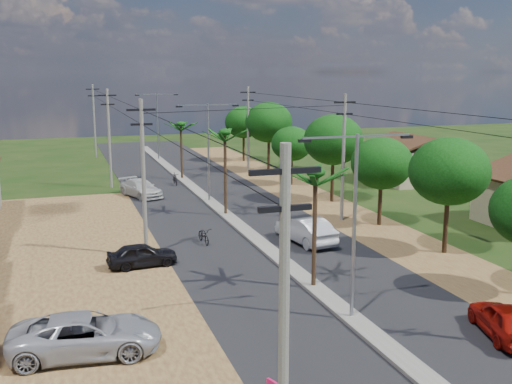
# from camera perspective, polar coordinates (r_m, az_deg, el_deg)

# --- Properties ---
(ground) EXTENTS (160.00, 160.00, 0.00)m
(ground) POSITION_cam_1_polar(r_m,az_deg,el_deg) (26.57, 9.05, -11.94)
(ground) COLOR black
(ground) RESTS_ON ground
(road) EXTENTS (12.00, 110.00, 0.04)m
(road) POSITION_cam_1_polar(r_m,az_deg,el_deg) (39.71, -0.96, -3.87)
(road) COLOR black
(road) RESTS_ON ground
(median) EXTENTS (1.00, 90.00, 0.18)m
(median) POSITION_cam_1_polar(r_m,az_deg,el_deg) (42.47, -2.18, -2.77)
(median) COLOR #605E56
(median) RESTS_ON ground
(dirt_shoulder_east) EXTENTS (5.00, 90.00, 0.03)m
(dirt_shoulder_east) POSITION_cam_1_polar(r_m,az_deg,el_deg) (42.95, 9.93, -2.87)
(dirt_shoulder_east) COLOR #53331C
(dirt_shoulder_east) RESTS_ON ground
(house_east_far) EXTENTS (7.60, 7.50, 4.60)m
(house_east_far) POSITION_cam_1_polar(r_m,az_deg,el_deg) (59.80, 14.69, 3.24)
(house_east_far) COLOR #998967
(house_east_far) RESTS_ON ground
(tree_east_c) EXTENTS (4.60, 4.60, 6.83)m
(tree_east_c) POSITION_cam_1_polar(r_m,az_deg,el_deg) (36.00, 17.92, 1.88)
(tree_east_c) COLOR black
(tree_east_c) RESTS_ON ground
(tree_east_d) EXTENTS (4.20, 4.20, 6.13)m
(tree_east_d) POSITION_cam_1_polar(r_m,az_deg,el_deg) (41.69, 11.88, 2.69)
(tree_east_d) COLOR black
(tree_east_d) RESTS_ON ground
(tree_east_e) EXTENTS (4.80, 4.80, 7.14)m
(tree_east_e) POSITION_cam_1_polar(r_m,az_deg,el_deg) (48.69, 7.38, 4.94)
(tree_east_e) COLOR black
(tree_east_e) RESTS_ON ground
(tree_east_f) EXTENTS (3.80, 3.80, 5.52)m
(tree_east_f) POSITION_cam_1_polar(r_m,az_deg,el_deg) (55.94, 3.41, 4.60)
(tree_east_f) COLOR black
(tree_east_f) RESTS_ON ground
(tree_east_g) EXTENTS (5.00, 5.00, 7.38)m
(tree_east_g) POSITION_cam_1_polar(r_m,az_deg,el_deg) (63.46, 1.23, 6.64)
(tree_east_g) COLOR black
(tree_east_g) RESTS_ON ground
(tree_east_h) EXTENTS (4.40, 4.40, 6.52)m
(tree_east_h) POSITION_cam_1_polar(r_m,az_deg,el_deg) (70.98, -1.19, 6.66)
(tree_east_h) COLOR black
(tree_east_h) RESTS_ON ground
(palm_median_near) EXTENTS (2.00, 2.00, 6.15)m
(palm_median_near) POSITION_cam_1_polar(r_m,az_deg,el_deg) (28.45, 5.69, 1.36)
(palm_median_near) COLOR black
(palm_median_near) RESTS_ON ground
(palm_median_mid) EXTENTS (2.00, 2.00, 6.55)m
(palm_median_mid) POSITION_cam_1_polar(r_m,az_deg,el_deg) (43.35, -2.98, 5.32)
(palm_median_mid) COLOR black
(palm_median_mid) RESTS_ON ground
(palm_median_far) EXTENTS (2.00, 2.00, 5.85)m
(palm_median_far) POSITION_cam_1_polar(r_m,az_deg,el_deg) (58.92, -7.17, 6.22)
(palm_median_far) COLOR black
(palm_median_far) RESTS_ON ground
(streetlight_near) EXTENTS (5.10, 0.18, 8.00)m
(streetlight_near) POSITION_cam_1_polar(r_m,az_deg,el_deg) (25.07, 9.39, -1.84)
(streetlight_near) COLOR gray
(streetlight_near) RESTS_ON ground
(streetlight_mid) EXTENTS (5.10, 0.18, 8.00)m
(streetlight_mid) POSITION_cam_1_polar(r_m,az_deg,el_deg) (48.28, -4.56, 4.58)
(streetlight_mid) COLOR gray
(streetlight_mid) RESTS_ON ground
(streetlight_far) EXTENTS (5.10, 0.18, 8.00)m
(streetlight_far) POSITION_cam_1_polar(r_m,az_deg,el_deg) (72.69, -9.37, 6.73)
(streetlight_far) COLOR gray
(streetlight_far) RESTS_ON ground
(utility_pole_w_a) EXTENTS (1.60, 0.24, 9.00)m
(utility_pole_w_a) POSITION_cam_1_polar(r_m,az_deg,el_deg) (13.64, 2.66, -13.29)
(utility_pole_w_a) COLOR #605E56
(utility_pole_w_a) RESTS_ON ground
(utility_pole_w_b) EXTENTS (1.60, 0.24, 9.00)m
(utility_pole_w_b) POSITION_cam_1_polar(r_m,az_deg,el_deg) (34.32, -10.67, 1.62)
(utility_pole_w_b) COLOR #605E56
(utility_pole_w_b) RESTS_ON ground
(utility_pole_w_c) EXTENTS (1.60, 0.24, 9.00)m
(utility_pole_w_c) POSITION_cam_1_polar(r_m,az_deg,el_deg) (56.02, -13.81, 5.20)
(utility_pole_w_c) COLOR #605E56
(utility_pole_w_c) RESTS_ON ground
(utility_pole_w_d) EXTENTS (1.60, 0.24, 9.00)m
(utility_pole_w_d) POSITION_cam_1_polar(r_m,az_deg,el_deg) (76.89, -15.16, 6.72)
(utility_pole_w_d) COLOR #605E56
(utility_pole_w_d) RESTS_ON ground
(utility_pole_e_b) EXTENTS (1.60, 0.24, 9.00)m
(utility_pole_e_b) POSITION_cam_1_polar(r_m,az_deg,el_deg) (42.47, 8.32, 3.54)
(utility_pole_e_b) COLOR #605E56
(utility_pole_e_b) RESTS_ON ground
(utility_pole_e_c) EXTENTS (1.60, 0.24, 9.00)m
(utility_pole_e_c) POSITION_cam_1_polar(r_m,az_deg,el_deg) (62.77, -0.76, 6.15)
(utility_pole_e_c) COLOR #605E56
(utility_pole_e_c) RESTS_ON ground
(car_red_near) EXTENTS (2.72, 4.41, 1.40)m
(car_red_near) POSITION_cam_1_polar(r_m,az_deg,el_deg) (26.35, 22.59, -11.26)
(car_red_near) COLOR #940F08
(car_red_near) RESTS_ON ground
(car_silver_mid) EXTENTS (2.39, 5.16, 1.64)m
(car_silver_mid) POSITION_cam_1_polar(r_m,az_deg,el_deg) (37.23, 4.74, -3.67)
(car_silver_mid) COLOR #A1A3A9
(car_silver_mid) RESTS_ON ground
(car_white_far) EXTENTS (3.65, 5.31, 1.43)m
(car_white_far) POSITION_cam_1_polar(r_m,az_deg,el_deg) (51.75, -10.91, 0.31)
(car_white_far) COLOR #ADAEA9
(car_white_far) RESTS_ON ground
(car_parked_silver) EXTENTS (5.82, 3.13, 1.55)m
(car_parked_silver) POSITION_cam_1_polar(r_m,az_deg,el_deg) (23.85, -15.91, -13.02)
(car_parked_silver) COLOR #A1A3A9
(car_parked_silver) RESTS_ON ground
(car_parked_dark) EXTENTS (3.87, 1.78, 1.29)m
(car_parked_dark) POSITION_cam_1_polar(r_m,az_deg,el_deg) (33.33, -10.80, -5.95)
(car_parked_dark) COLOR black
(car_parked_dark) RESTS_ON ground
(moto_rider_west_a) EXTENTS (0.81, 1.94, 0.99)m
(moto_rider_west_a) POSITION_cam_1_polar(r_m,az_deg,el_deg) (37.23, -4.99, -4.19)
(moto_rider_west_a) COLOR black
(moto_rider_west_a) RESTS_ON ground
(moto_rider_west_b) EXTENTS (0.56, 1.88, 1.12)m
(moto_rider_west_b) POSITION_cam_1_polar(r_m,az_deg,el_deg) (56.70, -7.71, 1.21)
(moto_rider_west_b) COLOR black
(moto_rider_west_b) RESTS_ON ground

